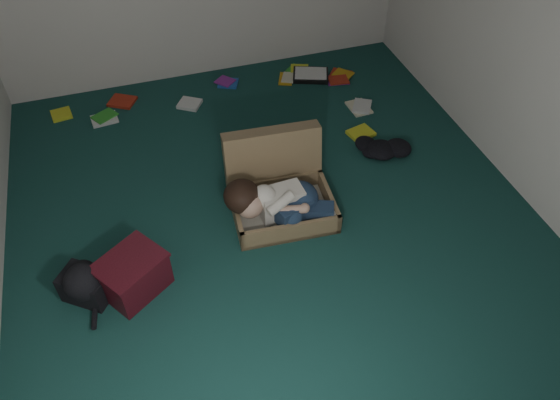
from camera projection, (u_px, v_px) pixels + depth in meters
floor at (274, 219)px, 4.26m from camera, size 4.50×4.50×0.00m
wall_right at (548, 26)px, 3.77m from camera, size 0.00×4.50×4.50m
suitcase at (279, 187)px, 4.27m from camera, size 0.82×0.80×0.57m
person at (278, 202)px, 4.09m from camera, size 0.83×0.44×0.35m
maroon_bin at (133, 275)px, 3.69m from camera, size 0.55×0.53×0.30m
backpack at (86, 285)px, 3.67m from camera, size 0.50×0.49×0.24m
clothing_pile at (383, 147)px, 4.79m from camera, size 0.48×0.43×0.13m
paper_tray at (311, 75)px, 5.67m from camera, size 0.43×0.38×0.05m
book_scatter at (246, 96)px, 5.43m from camera, size 3.05×1.44×0.02m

